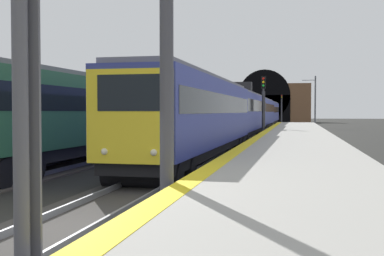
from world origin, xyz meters
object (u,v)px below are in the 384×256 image
Objects in this scene: railway_signal_mid at (263,102)px; catenary_mast_near at (315,101)px; railway_signal_near at (20,25)px; train_main_approaching at (252,112)px; train_adjacent_platform at (182,112)px; catenary_mast_far at (166,101)px; railway_signal_far at (282,107)px.

catenary_mast_near is (30.92, -5.36, 0.61)m from railway_signal_mid.
railway_signal_mid is (37.06, 0.00, -0.04)m from railway_signal_near.
railway_signal_mid reaches higher than train_main_approaching.
railway_signal_near is 1.01× the size of railway_signal_mid.
train_adjacent_platform reaches higher than train_main_approaching.
catenary_mast_far is at bearing 116.72° from catenary_mast_near.
catenary_mast_far is (-31.77, 14.24, 0.50)m from railway_signal_far.
train_main_approaching is at bearing -131.13° from catenary_mast_far.
train_main_approaching is 21.96m from catenary_mast_near.
train_main_approaching is at bearing 154.85° from train_adjacent_platform.
catenary_mast_near is 1.03× the size of catenary_mast_far.
railway_signal_far is (52.82, -7.03, 0.94)m from train_adjacent_platform.
railway_signal_far reaches higher than train_main_approaching.
catenary_mast_near reaches higher than railway_signal_near.
catenary_mast_near is at bearing 159.69° from train_adjacent_platform.
railway_signal_near reaches higher than train_main_approaching.
train_adjacent_platform is 33.35m from catenary_mast_near.
railway_signal_mid is at bearing 91.59° from train_adjacent_platform.
train_main_approaching is 16.49m from catenary_mast_far.
railway_signal_mid is 31.38m from catenary_mast_near.
railway_signal_near reaches higher than train_adjacent_platform.
train_main_approaching is at bearing -177.73° from railway_signal_near.
railway_signal_mid is at bearing -180.00° from railway_signal_near.
railway_signal_near is (-37.05, -7.03, 0.95)m from train_adjacent_platform.
catenary_mast_near is at bearing 170.16° from railway_signal_mid.
catenary_mast_far is at bearing -24.15° from railway_signal_far.
catenary_mast_far is (-9.87, 19.61, -0.09)m from catenary_mast_near.
catenary_mast_far is (10.80, 12.37, 1.47)m from train_main_approaching.
railway_signal_mid is at bearing -145.91° from catenary_mast_far.
train_adjacent_platform is 37.72m from railway_signal_near.
train_main_approaching is at bearing -2.52° from railway_signal_far.
catenary_mast_far reaches higher than railway_signal_mid.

